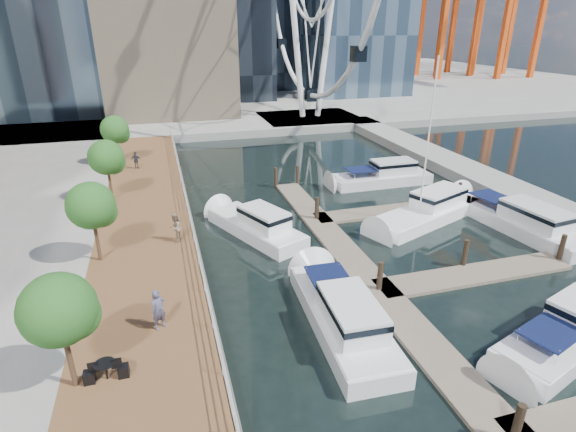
{
  "coord_description": "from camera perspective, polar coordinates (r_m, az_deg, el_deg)",
  "views": [
    {
      "loc": [
        -7.43,
        -10.48,
        13.21
      ],
      "look_at": [
        -0.75,
        12.61,
        3.0
      ],
      "focal_mm": 28.0,
      "sensor_mm": 36.0,
      "label": 1
    }
  ],
  "objects": [
    {
      "name": "yacht_foreground",
      "position": [
        24.43,
        31.82,
        -13.7
      ],
      "size": [
        9.82,
        5.42,
        2.15
      ],
      "primitive_type": null,
      "rotation": [
        0.0,
        0.0,
        1.89
      ],
      "color": "silver",
      "rests_on": "ground"
    },
    {
      "name": "ground",
      "position": [
        18.42,
        14.51,
        -23.73
      ],
      "size": [
        520.0,
        520.0,
        0.0
      ],
      "primitive_type": "plane",
      "color": "black",
      "rests_on": "ground"
    },
    {
      "name": "pedestrian_near",
      "position": [
        20.52,
        -16.12,
        -11.35
      ],
      "size": [
        0.82,
        0.75,
        1.87
      ],
      "primitive_type": "imported",
      "rotation": [
        0.0,
        0.0,
        0.57
      ],
      "color": "#47475E",
      "rests_on": "boardwalk"
    },
    {
      "name": "boardwalk",
      "position": [
        28.51,
        -17.59,
        -4.63
      ],
      "size": [
        6.0,
        60.0,
        1.0
      ],
      "primitive_type": "cube",
      "color": "brown",
      "rests_on": "ground"
    },
    {
      "name": "seawall",
      "position": [
        28.51,
        -11.58,
        -3.97
      ],
      "size": [
        0.25,
        60.0,
        1.0
      ],
      "primitive_type": "cube",
      "color": "#595954",
      "rests_on": "ground"
    },
    {
      "name": "street_trees",
      "position": [
        26.35,
        -23.76,
        1.2
      ],
      "size": [
        2.6,
        42.6,
        4.6
      ],
      "color": "#3F2B1C",
      "rests_on": "ground"
    },
    {
      "name": "floating_docks",
      "position": [
        28.59,
        18.63,
        -4.71
      ],
      "size": [
        16.0,
        34.0,
        2.6
      ],
      "color": "#6D6051",
      "rests_on": "ground"
    },
    {
      "name": "railing",
      "position": [
        28.06,
        -11.94,
        -2.13
      ],
      "size": [
        0.1,
        60.0,
        1.05
      ],
      "primitive_type": null,
      "color": "white",
      "rests_on": "boardwalk"
    },
    {
      "name": "breakwater",
      "position": [
        42.93,
        24.67,
        3.65
      ],
      "size": [
        4.0,
        60.0,
        1.0
      ],
      "primitive_type": "cube",
      "color": "gray",
      "rests_on": "ground"
    },
    {
      "name": "moored_yachts",
      "position": [
        32.04,
        17.19,
        -2.43
      ],
      "size": [
        23.13,
        33.67,
        11.5
      ],
      "color": "white",
      "rests_on": "ground"
    },
    {
      "name": "land_far",
      "position": [
        113.44,
        -12.78,
        16.05
      ],
      "size": [
        200.0,
        114.0,
        1.0
      ],
      "primitive_type": "cube",
      "color": "gray",
      "rests_on": "ground"
    },
    {
      "name": "pedestrian_mid",
      "position": [
        28.07,
        -14.16,
        -1.45
      ],
      "size": [
        0.89,
        1.03,
        1.84
      ],
      "primitive_type": "imported",
      "rotation": [
        0.0,
        0.0,
        -1.81
      ],
      "color": "gray",
      "rests_on": "boardwalk"
    },
    {
      "name": "pedestrian_far",
      "position": [
        43.93,
        -18.72,
        6.73
      ],
      "size": [
        1.0,
        0.68,
        1.58
      ],
      "primitive_type": "imported",
      "rotation": [
        0.0,
        0.0,
        2.79
      ],
      "color": "#2D3038",
      "rests_on": "boardwalk"
    },
    {
      "name": "pier",
      "position": [
        67.26,
        2.81,
        12.1
      ],
      "size": [
        14.0,
        12.0,
        1.0
      ],
      "primitive_type": "cube",
      "color": "gray",
      "rests_on": "ground"
    }
  ]
}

